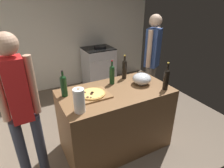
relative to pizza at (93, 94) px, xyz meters
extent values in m
cube|color=#6B5B4C|center=(0.38, 0.80, -0.93)|extent=(4.11, 3.62, 0.02)
cube|color=silver|center=(0.38, 2.35, 0.38)|extent=(4.11, 0.10, 2.60)
cube|color=brown|center=(0.31, -0.01, -0.48)|extent=(1.43, 0.78, 0.89)
cube|color=olive|center=(0.00, 0.00, -0.02)|extent=(0.40, 0.32, 0.02)
cylinder|color=tan|center=(0.00, 0.00, 0.00)|extent=(0.31, 0.31, 0.02)
cylinder|color=#EAC660|center=(0.00, 0.00, 0.01)|extent=(0.27, 0.27, 0.00)
cylinder|color=brown|center=(0.00, 0.01, 0.01)|extent=(0.03, 0.03, 0.01)
cylinder|color=brown|center=(-0.11, 0.01, 0.01)|extent=(0.02, 0.02, 0.01)
cylinder|color=brown|center=(-0.06, -0.10, 0.01)|extent=(0.02, 0.02, 0.01)
cylinder|color=brown|center=(-0.08, 0.05, 0.01)|extent=(0.03, 0.03, 0.01)
cylinder|color=brown|center=(-0.02, -0.01, 0.01)|extent=(0.03, 0.03, 0.01)
cylinder|color=brown|center=(0.00, 0.01, 0.01)|extent=(0.03, 0.03, 0.01)
cylinder|color=brown|center=(0.00, 0.00, 0.01)|extent=(0.02, 0.02, 0.01)
cylinder|color=brown|center=(-0.09, -0.07, 0.01)|extent=(0.03, 0.03, 0.01)
cylinder|color=brown|center=(-0.03, -0.03, 0.01)|extent=(0.03, 0.03, 0.01)
cylinder|color=#B2B2B7|center=(0.72, 0.00, -0.03)|extent=(0.11, 0.11, 0.01)
ellipsoid|color=silver|center=(0.72, 0.00, 0.05)|extent=(0.25, 0.25, 0.15)
cylinder|color=white|center=(-0.25, -0.25, 0.10)|extent=(0.12, 0.12, 0.26)
cylinder|color=#997551|center=(-0.25, -0.25, 0.10)|extent=(0.03, 0.03, 0.27)
cylinder|color=black|center=(0.89, -0.27, 0.09)|extent=(0.07, 0.07, 0.24)
sphere|color=black|center=(0.89, -0.27, 0.21)|extent=(0.07, 0.07, 0.07)
cylinder|color=black|center=(0.89, -0.27, 0.27)|extent=(0.02, 0.02, 0.09)
cylinder|color=gold|center=(0.89, -0.27, 0.33)|extent=(0.03, 0.03, 0.01)
cylinder|color=#143819|center=(0.37, 0.20, 0.08)|extent=(0.07, 0.07, 0.23)
sphere|color=#143819|center=(0.37, 0.20, 0.19)|extent=(0.07, 0.07, 0.07)
cylinder|color=#143819|center=(0.37, 0.20, 0.25)|extent=(0.02, 0.02, 0.08)
cylinder|color=maroon|center=(0.37, 0.20, 0.30)|extent=(0.02, 0.02, 0.01)
cylinder|color=black|center=(0.61, 0.28, 0.09)|extent=(0.07, 0.07, 0.24)
sphere|color=black|center=(0.61, 0.28, 0.21)|extent=(0.07, 0.07, 0.07)
cylinder|color=black|center=(0.61, 0.28, 0.27)|extent=(0.03, 0.03, 0.08)
cylinder|color=gold|center=(0.61, 0.28, 0.31)|extent=(0.03, 0.03, 0.01)
cylinder|color=#143819|center=(-0.30, 0.16, 0.08)|extent=(0.08, 0.08, 0.23)
sphere|color=#143819|center=(-0.30, 0.16, 0.19)|extent=(0.08, 0.08, 0.08)
cylinder|color=#143819|center=(-0.30, 0.16, 0.25)|extent=(0.02, 0.02, 0.07)
cylinder|color=black|center=(-0.30, 0.16, 0.29)|extent=(0.03, 0.03, 0.01)
cube|color=#B7B7BC|center=(0.95, 1.95, -0.48)|extent=(0.66, 0.56, 0.90)
cube|color=black|center=(0.95, 1.95, -0.02)|extent=(0.66, 0.56, 0.02)
cylinder|color=silver|center=(0.70, 1.66, -0.22)|extent=(0.04, 0.02, 0.04)
cylinder|color=silver|center=(0.87, 1.66, -0.22)|extent=(0.04, 0.02, 0.04)
cylinder|color=silver|center=(1.03, 1.66, -0.22)|extent=(0.04, 0.02, 0.04)
cylinder|color=silver|center=(1.20, 1.66, -0.22)|extent=(0.04, 0.02, 0.04)
cylinder|color=black|center=(1.00, 1.96, 0.01)|extent=(0.27, 0.27, 0.04)
cylinder|color=#383D4C|center=(-0.88, -0.06, -0.49)|extent=(0.11, 0.11, 0.86)
cylinder|color=#383D4C|center=(-0.69, -0.05, -0.49)|extent=(0.11, 0.11, 0.86)
cube|color=red|center=(-0.78, -0.05, 0.26)|extent=(0.20, 0.21, 0.65)
cylinder|color=tan|center=(-0.92, -0.06, 0.27)|extent=(0.08, 0.08, 0.61)
cylinder|color=tan|center=(-0.64, -0.05, 0.27)|extent=(0.08, 0.08, 0.61)
sphere|color=tan|center=(-0.78, -0.05, 0.70)|extent=(0.21, 0.21, 0.21)
cylinder|color=slate|center=(1.44, 0.62, -0.49)|extent=(0.11, 0.11, 0.86)
cylinder|color=slate|center=(1.28, 0.53, -0.49)|extent=(0.11, 0.11, 0.86)
cube|color=#334C8C|center=(1.36, 0.58, 0.26)|extent=(0.30, 0.29, 0.65)
cylinder|color=beige|center=(1.50, 0.65, 0.27)|extent=(0.08, 0.08, 0.61)
cylinder|color=beige|center=(1.22, 0.50, 0.27)|extent=(0.08, 0.08, 0.61)
sphere|color=beige|center=(1.36, 0.58, 0.70)|extent=(0.21, 0.21, 0.21)
camera|label=1|loc=(-0.73, -1.87, 1.08)|focal=30.20mm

